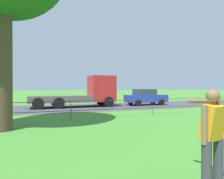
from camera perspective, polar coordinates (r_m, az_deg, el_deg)
street_strip at (r=18.07m, az=-6.93°, el=-4.83°), size 80.00×7.56×0.01m
park_fence at (r=11.94m, az=0.74°, el=-4.33°), size 35.44×0.04×1.00m
person_thrower at (r=3.84m, az=25.91°, el=-11.28°), size 0.51×0.84×1.66m
flatbed_truck_far_left at (r=18.38m, az=-7.35°, el=-0.95°), size 7.31×2.44×2.75m
car_blue_left at (r=20.30m, az=9.26°, el=-2.06°), size 4.05×1.91×1.54m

